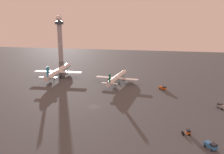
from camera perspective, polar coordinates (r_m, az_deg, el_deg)
ground_plane at (r=114.79m, az=-4.40°, el=-7.18°), size 416.00×416.00×0.00m
control_tower at (r=233.79m, az=-12.53°, el=9.78°), size 8.00×8.00×43.98m
airplane_taxiway_distant at (r=153.89m, az=1.22°, el=-0.20°), size 28.53×36.54×9.38m
airplane_near_gate at (r=172.79m, az=-12.92°, el=1.30°), size 34.75×44.65×11.45m
baggage_tractor at (r=143.37m, az=12.22°, el=-2.59°), size 4.56×3.78×2.25m
cargo_loader at (r=123.05m, az=24.97°, el=-6.44°), size 3.77×4.57×2.25m
maintenance_van at (r=86.30m, az=22.84°, el=-15.03°), size 4.10×4.47×2.25m
pushback_tug at (r=92.59m, az=17.89°, el=-12.59°), size 3.25×2.11×2.05m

